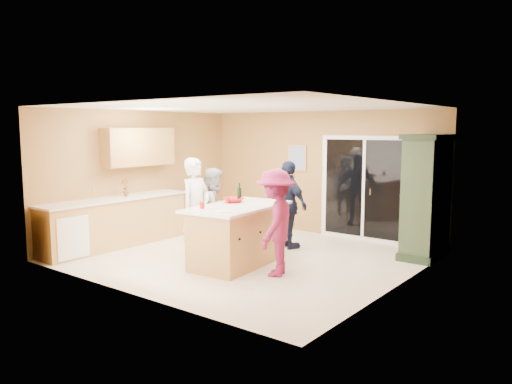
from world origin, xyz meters
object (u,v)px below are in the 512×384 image
Objects in this scene: kitchen_island at (238,237)px; green_hutch at (426,198)px; woman_navy at (288,205)px; woman_white at (196,209)px; woman_grey at (215,210)px; woman_magenta at (276,222)px.

kitchen_island is 3.34m from green_hutch.
green_hutch is 2.45m from woman_navy.
green_hutch is (2.28, 2.37, 0.58)m from kitchen_island.
woman_white is 1.14× the size of woman_grey.
woman_magenta is at bearing -120.38° from green_hutch.
woman_navy is at bearing 83.77° from kitchen_island.
kitchen_island is at bearing -118.26° from woman_magenta.
kitchen_island is at bearing -133.99° from green_hutch.
woman_magenta is at bearing 133.71° from woman_navy.
woman_white is 1.07× the size of woman_magenta.
kitchen_island is 0.92× the size of green_hutch.
woman_grey is at bearing 150.04° from kitchen_island.
kitchen_island is at bearing -81.41° from woman_white.
woman_navy is (-2.26, -0.91, -0.22)m from green_hutch.
green_hutch is at bearing -53.37° from woman_white.
woman_white reaches higher than woman_grey.
woman_white is 1.63m from woman_magenta.
woman_navy is (0.88, 1.06, 0.06)m from woman_grey.
woman_magenta is (0.82, -1.56, -0.00)m from woman_navy.
woman_grey is 0.94× the size of woman_magenta.
woman_magenta is at bearing -129.00° from woman_grey.
green_hutch is 1.23× the size of woman_white.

